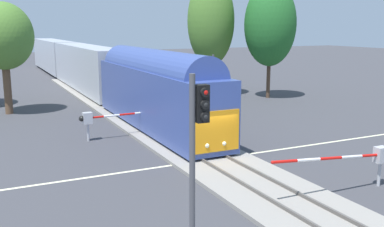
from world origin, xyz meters
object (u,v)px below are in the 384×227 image
Objects in this scene: crossing_gate_far at (97,118)px; crossing_gate_near at (368,157)px; oak_behind_train at (3,37)px; commuter_train at (85,66)px; traffic_signal_near_left at (197,146)px; traffic_signal_far_side at (215,76)px; maple_right_background at (270,24)px; oak_far_right at (211,22)px.

crossing_gate_near is at bearing -58.00° from crossing_gate_far.
crossing_gate_far is 13.25m from oak_behind_train.
traffic_signal_near_left is at bearing -98.16° from commuter_train.
traffic_signal_far_side is 0.44× the size of maple_right_background.
crossing_gate_near is at bearing -62.87° from oak_behind_train.
commuter_train is 14.50m from oak_behind_train.
traffic_signal_near_left is (-10.85, -18.83, 0.56)m from traffic_signal_far_side.
oak_behind_train is at bearing 96.28° from traffic_signal_near_left.
traffic_signal_near_left reaches higher than traffic_signal_far_side.
traffic_signal_near_left is (-9.73, -3.04, 2.41)m from crossing_gate_near.
oak_far_right is at bearing 61.23° from traffic_signal_near_left.
traffic_signal_far_side is 12.62m from maple_right_background.
traffic_signal_near_left reaches higher than commuter_train.
traffic_signal_far_side is at bearing -144.87° from maple_right_background.
oak_behind_train is at bearing 117.13° from crossing_gate_near.
commuter_train is at bearing 137.47° from oak_far_right.
commuter_train is 7.20× the size of oak_behind_train.
maple_right_background is 0.94× the size of oak_far_right.
maple_right_background is 5.85m from oak_far_right.
traffic_signal_far_side is 0.55× the size of oak_behind_train.
oak_far_right is (5.32, 10.62, 4.15)m from traffic_signal_far_side.
traffic_signal_far_side is 12.59m from oak_far_right.
maple_right_background is at bearing -39.41° from oak_far_right.
traffic_signal_far_side is 0.85× the size of traffic_signal_near_left.
crossing_gate_near is at bearing 17.37° from traffic_signal_near_left.
oak_far_right is at bearing 63.41° from traffic_signal_far_side.
crossing_gate_far is at bearing -166.38° from traffic_signal_far_side.
traffic_signal_near_left is 0.52× the size of maple_right_background.
traffic_signal_near_left is 33.80m from oak_far_right.
crossing_gate_far is 20.61m from oak_far_right.
crossing_gate_near is 1.30× the size of traffic_signal_far_side.
crossing_gate_far is 22.22m from maple_right_background.
crossing_gate_far is at bearing -154.52° from maple_right_background.
oak_behind_train reaches higher than traffic_signal_far_side.
traffic_signal_near_left is (-1.31, -16.52, 2.47)m from crossing_gate_far.
traffic_signal_near_left reaches higher than crossing_gate_near.
commuter_train is 39.56m from traffic_signal_near_left.
commuter_train is 23.07m from crossing_gate_far.
oak_far_right reaches higher than commuter_train.
maple_right_background is (9.83, 6.92, 3.85)m from traffic_signal_far_side.
oak_behind_train is 19.35m from oak_far_right.
oak_far_right is at bearing 76.30° from crossing_gate_near.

